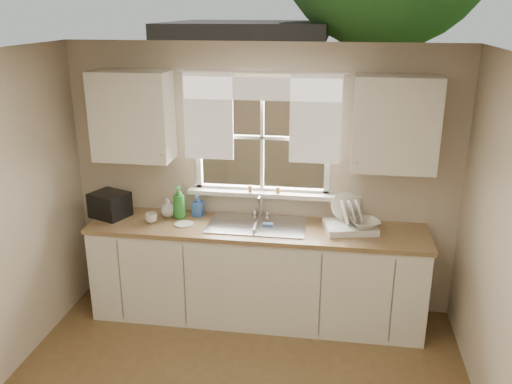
# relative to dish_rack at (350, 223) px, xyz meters

# --- Properties ---
(room_walls) EXTENTS (3.62, 4.02, 2.50)m
(room_walls) POSITION_rel_dish_rack_xyz_m (-0.83, -1.80, 0.26)
(room_walls) COLOR beige
(room_walls) RESTS_ON ground
(ceiling) EXTENTS (3.60, 4.00, 0.02)m
(ceiling) POSITION_rel_dish_rack_xyz_m (-0.83, -1.74, 1.52)
(ceiling) COLOR silver
(ceiling) RESTS_ON room_walls
(window) EXTENTS (1.38, 0.16, 1.06)m
(window) POSITION_rel_dish_rack_xyz_m (-0.83, 0.26, 0.51)
(window) COLOR white
(window) RESTS_ON room_walls
(curtains) EXTENTS (1.50, 0.03, 0.81)m
(curtains) POSITION_rel_dish_rack_xyz_m (-0.83, 0.21, 0.96)
(curtains) COLOR white
(curtains) RESTS_ON room_walls
(base_cabinets) EXTENTS (3.00, 0.62, 0.87)m
(base_cabinets) POSITION_rel_dish_rack_xyz_m (-0.83, -0.06, -0.54)
(base_cabinets) COLOR white
(base_cabinets) RESTS_ON ground
(countertop) EXTENTS (3.04, 0.65, 0.04)m
(countertop) POSITION_rel_dish_rack_xyz_m (-0.83, -0.06, -0.09)
(countertop) COLOR olive
(countertop) RESTS_ON base_cabinets
(upper_cabinet_left) EXTENTS (0.70, 0.33, 0.80)m
(upper_cabinet_left) POSITION_rel_dish_rack_xyz_m (-1.98, 0.09, 0.87)
(upper_cabinet_left) COLOR white
(upper_cabinet_left) RESTS_ON room_walls
(upper_cabinet_right) EXTENTS (0.70, 0.33, 0.80)m
(upper_cabinet_right) POSITION_rel_dish_rack_xyz_m (0.32, 0.09, 0.87)
(upper_cabinet_right) COLOR white
(upper_cabinet_right) RESTS_ON room_walls
(wall_outlet) EXTENTS (0.08, 0.01, 0.12)m
(wall_outlet) POSITION_rel_dish_rack_xyz_m (0.05, 0.25, 0.10)
(wall_outlet) COLOR beige
(wall_outlet) RESTS_ON room_walls
(sill_jars) EXTENTS (0.30, 0.04, 0.06)m
(sill_jars) POSITION_rel_dish_rack_xyz_m (-0.80, 0.20, 0.20)
(sill_jars) COLOR brown
(sill_jars) RESTS_ON window
(sink) EXTENTS (0.88, 0.52, 0.40)m
(sink) POSITION_rel_dish_rack_xyz_m (-0.83, -0.03, -0.14)
(sink) COLOR #B7B7BC
(sink) RESTS_ON countertop
(dish_rack) EXTENTS (0.50, 0.42, 0.31)m
(dish_rack) POSITION_rel_dish_rack_xyz_m (0.00, 0.00, 0.00)
(dish_rack) COLOR silver
(dish_rack) RESTS_ON countertop
(bowl) EXTENTS (0.33, 0.33, 0.06)m
(bowl) POSITION_rel_dish_rack_xyz_m (0.12, -0.05, 0.02)
(bowl) COLOR silver
(bowl) RESTS_ON dish_rack
(soap_bottle_a) EXTENTS (0.16, 0.16, 0.31)m
(soap_bottle_a) POSITION_rel_dish_rack_xyz_m (-1.57, 0.05, 0.09)
(soap_bottle_a) COLOR #2A822D
(soap_bottle_a) RESTS_ON countertop
(soap_bottle_b) EXTENTS (0.11, 0.11, 0.21)m
(soap_bottle_b) POSITION_rel_dish_rack_xyz_m (-1.41, 0.13, 0.04)
(soap_bottle_b) COLOR blue
(soap_bottle_b) RESTS_ON countertop
(soap_bottle_c) EXTENTS (0.14, 0.14, 0.18)m
(soap_bottle_c) POSITION_rel_dish_rack_xyz_m (-1.69, 0.06, 0.02)
(soap_bottle_c) COLOR beige
(soap_bottle_c) RESTS_ON countertop
(saucer) EXTENTS (0.17, 0.17, 0.01)m
(saucer) POSITION_rel_dish_rack_xyz_m (-1.48, -0.11, -0.06)
(saucer) COLOR beige
(saucer) RESTS_ON countertop
(cup) EXTENTS (0.13, 0.13, 0.09)m
(cup) POSITION_rel_dish_rack_xyz_m (-1.79, -0.10, -0.02)
(cup) COLOR silver
(cup) RESTS_ON countertop
(black_appliance) EXTENTS (0.40, 0.37, 0.23)m
(black_appliance) POSITION_rel_dish_rack_xyz_m (-2.22, -0.01, 0.05)
(black_appliance) COLOR black
(black_appliance) RESTS_ON countertop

